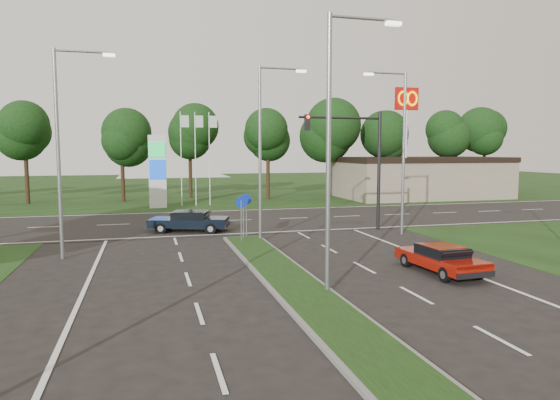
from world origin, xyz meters
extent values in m
plane|color=black|center=(0.00, 0.00, 0.00)|extent=(160.00, 160.00, 0.00)
cube|color=black|center=(0.00, 55.00, 0.00)|extent=(160.00, 50.00, 0.02)
cube|color=black|center=(0.00, 24.00, 0.00)|extent=(160.00, 12.00, 0.02)
cube|color=slate|center=(0.00, 4.00, 0.06)|extent=(2.00, 26.00, 0.12)
cube|color=gray|center=(22.00, 36.00, 2.00)|extent=(16.00, 9.00, 4.00)
cylinder|color=gray|center=(0.80, 6.00, 4.50)|extent=(0.16, 0.16, 9.00)
cylinder|color=gray|center=(1.90, 6.00, 8.90)|extent=(2.20, 0.10, 0.10)
cube|color=#FFF2CC|center=(3.00, 6.00, 8.80)|extent=(0.50, 0.22, 0.12)
cylinder|color=gray|center=(0.80, 16.00, 4.50)|extent=(0.16, 0.16, 9.00)
cylinder|color=gray|center=(1.90, 16.00, 8.90)|extent=(2.20, 0.10, 0.10)
cube|color=#FFF2CC|center=(3.00, 16.00, 8.80)|extent=(0.50, 0.22, 0.12)
cylinder|color=gray|center=(-8.50, 14.00, 4.50)|extent=(0.16, 0.16, 9.00)
cylinder|color=gray|center=(-7.40, 14.00, 8.90)|extent=(2.20, 0.10, 0.10)
cube|color=#FFF2CC|center=(-6.30, 14.00, 8.80)|extent=(0.50, 0.22, 0.12)
cylinder|color=gray|center=(9.00, 16.00, 4.50)|extent=(0.16, 0.16, 9.00)
cylinder|color=gray|center=(7.90, 16.00, 8.90)|extent=(2.20, 0.10, 0.10)
cube|color=#FFF2CC|center=(6.80, 16.00, 8.80)|extent=(0.50, 0.22, 0.12)
cylinder|color=black|center=(8.50, 18.00, 3.50)|extent=(0.20, 0.20, 7.00)
cylinder|color=black|center=(6.00, 18.00, 6.60)|extent=(5.00, 0.14, 0.14)
cube|color=black|center=(4.00, 18.00, 6.30)|extent=(0.28, 0.28, 0.90)
sphere|color=#FF190C|center=(4.00, 17.82, 6.60)|extent=(0.20, 0.20, 0.20)
cylinder|color=gray|center=(-0.30, 15.50, 1.10)|extent=(0.06, 0.06, 2.20)
cylinder|color=#0C26A5|center=(-0.30, 15.50, 2.10)|extent=(0.56, 0.04, 0.56)
cylinder|color=gray|center=(0.00, 16.50, 1.10)|extent=(0.06, 0.06, 2.20)
cylinder|color=#0C26A5|center=(0.00, 16.50, 2.10)|extent=(0.56, 0.04, 0.56)
cylinder|color=gray|center=(0.30, 17.20, 1.10)|extent=(0.06, 0.06, 2.20)
cylinder|color=#0C26A5|center=(0.30, 17.20, 2.10)|extent=(0.56, 0.04, 0.56)
cube|color=silver|center=(-4.00, 33.00, 3.00)|extent=(1.40, 0.30, 6.00)
cube|color=#0CA53F|center=(-4.00, 32.82, 4.80)|extent=(1.30, 0.08, 1.20)
cube|color=#0C3FBF|center=(-4.00, 32.82, 3.20)|extent=(1.30, 0.08, 1.60)
cylinder|color=silver|center=(-2.00, 34.00, 4.00)|extent=(0.08, 0.08, 8.00)
cube|color=#B2D8B2|center=(-1.65, 34.00, 7.20)|extent=(0.70, 0.02, 1.00)
cylinder|color=silver|center=(-0.80, 34.00, 4.00)|extent=(0.08, 0.08, 8.00)
cube|color=#B2D8B2|center=(-0.45, 34.00, 7.20)|extent=(0.70, 0.02, 1.00)
cylinder|color=silver|center=(0.40, 34.00, 4.00)|extent=(0.08, 0.08, 8.00)
cube|color=#B2D8B2|center=(0.75, 34.00, 7.20)|extent=(0.70, 0.02, 1.00)
cylinder|color=silver|center=(18.00, 32.00, 5.00)|extent=(0.30, 0.30, 10.00)
cube|color=#BF0C07|center=(18.00, 32.00, 9.40)|extent=(2.20, 0.35, 2.00)
torus|color=#FFC600|center=(17.55, 31.78, 9.40)|extent=(1.06, 0.16, 1.06)
torus|color=#FFC600|center=(18.45, 31.78, 9.40)|extent=(1.06, 0.16, 1.06)
cylinder|color=black|center=(0.00, 40.00, 2.20)|extent=(0.36, 0.36, 4.40)
sphere|color=black|center=(0.00, 40.00, 6.50)|extent=(6.00, 6.00, 6.00)
sphere|color=black|center=(0.30, 39.80, 7.50)|extent=(4.80, 4.80, 4.80)
cube|color=#961208|center=(6.00, 7.51, 0.49)|extent=(1.83, 4.04, 0.40)
cube|color=black|center=(6.00, 7.43, 0.88)|extent=(1.47, 1.81, 0.38)
cube|color=#961208|center=(6.00, 7.43, 1.07)|extent=(1.37, 1.49, 0.04)
cylinder|color=black|center=(5.20, 8.73, 0.28)|extent=(0.21, 0.57, 0.56)
cylinder|color=black|center=(6.66, 8.81, 0.28)|extent=(0.21, 0.57, 0.56)
cylinder|color=black|center=(5.34, 6.20, 0.28)|extent=(0.21, 0.57, 0.56)
cylinder|color=black|center=(6.80, 6.29, 0.28)|extent=(0.21, 0.57, 0.56)
cube|color=black|center=(-2.55, 20.00, 0.56)|extent=(4.79, 3.07, 0.45)
cube|color=black|center=(-2.47, 19.97, 0.99)|extent=(2.33, 2.06, 0.42)
cube|color=black|center=(-2.47, 19.97, 1.20)|extent=(1.96, 1.87, 0.04)
cylinder|color=black|center=(-4.16, 19.64, 0.31)|extent=(0.66, 0.38, 0.63)
cylinder|color=black|center=(-3.66, 21.22, 0.31)|extent=(0.66, 0.38, 0.63)
cylinder|color=black|center=(-1.44, 18.78, 0.31)|extent=(0.66, 0.38, 0.63)
cylinder|color=black|center=(-0.95, 20.36, 0.31)|extent=(0.66, 0.38, 0.63)
camera|label=1|loc=(-4.87, -9.13, 4.67)|focal=32.00mm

